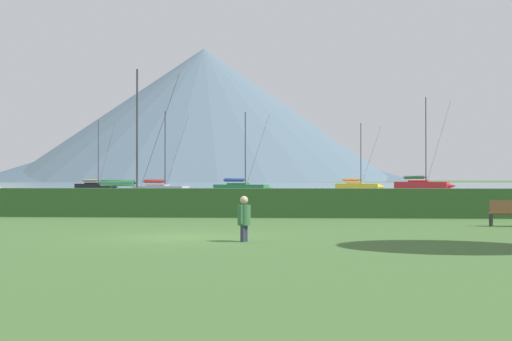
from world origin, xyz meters
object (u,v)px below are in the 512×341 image
at_px(sailboat_slip_5, 242,188).
at_px(sailboat_slip_0, 131,197).
at_px(sailboat_slip_4, 96,186).
at_px(sailboat_slip_9, 358,186).
at_px(sailboat_slip_2, 162,189).
at_px(sailboat_slip_6, 422,185).
at_px(person_seated_viewer, 244,217).

bearing_deg(sailboat_slip_5, sailboat_slip_0, -80.36).
height_order(sailboat_slip_4, sailboat_slip_5, sailboat_slip_4).
bearing_deg(sailboat_slip_9, sailboat_slip_5, -116.18).
distance_m(sailboat_slip_2, sailboat_slip_5, 11.83).
relative_size(sailboat_slip_2, sailboat_slip_6, 0.65).
distance_m(sailboat_slip_0, sailboat_slip_5, 41.49).
distance_m(sailboat_slip_0, sailboat_slip_2, 32.74).
relative_size(sailboat_slip_4, person_seated_viewer, 8.18).
relative_size(sailboat_slip_2, person_seated_viewer, 7.05).
xyz_separation_m(sailboat_slip_0, sailboat_slip_9, (18.04, 60.23, 0.02)).
relative_size(sailboat_slip_2, sailboat_slip_9, 0.92).
bearing_deg(sailboat_slip_5, sailboat_slip_4, 153.70).
distance_m(sailboat_slip_2, sailboat_slip_9, 35.85).
bearing_deg(sailboat_slip_2, sailboat_slip_4, 132.68).
xyz_separation_m(sailboat_slip_2, sailboat_slip_6, (32.36, 32.25, 0.20)).
bearing_deg(sailboat_slip_5, sailboat_slip_9, 65.68).
relative_size(sailboat_slip_0, sailboat_slip_6, 0.61).
relative_size(sailboat_slip_0, sailboat_slip_5, 0.88).
bearing_deg(sailboat_slip_6, person_seated_viewer, -82.77).
bearing_deg(person_seated_viewer, sailboat_slip_6, 93.62).
height_order(sailboat_slip_0, sailboat_slip_2, sailboat_slip_2).
bearing_deg(sailboat_slip_6, sailboat_slip_0, -93.96).
xyz_separation_m(sailboat_slip_4, sailboat_slip_9, (38.13, -0.84, 0.02)).
xyz_separation_m(sailboat_slip_5, person_seated_viewer, (5.76, -65.06, 0.08)).
distance_m(sailboat_slip_2, person_seated_viewer, 57.71).
xyz_separation_m(sailboat_slip_2, person_seated_viewer, (13.50, -56.11, 0.13)).
relative_size(sailboat_slip_2, sailboat_slip_4, 0.86).
relative_size(sailboat_slip_9, person_seated_viewer, 7.63).
relative_size(sailboat_slip_4, sailboat_slip_9, 1.07).
bearing_deg(sailboat_slip_0, sailboat_slip_6, 80.36).
bearing_deg(person_seated_viewer, sailboat_slip_2, 119.20).
height_order(sailboat_slip_2, sailboat_slip_5, sailboat_slip_5).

